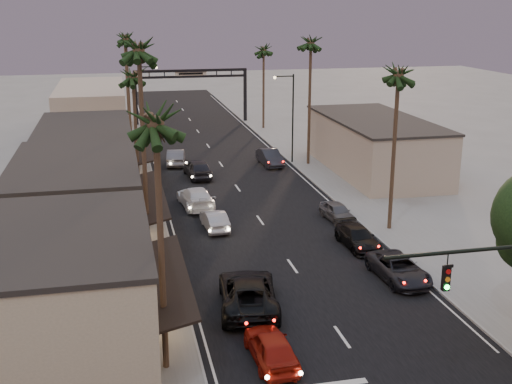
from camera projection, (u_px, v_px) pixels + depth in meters
name	position (u px, v px, depth m)	size (l,w,h in m)	color
ground	(232.00, 179.00, 59.32)	(200.00, 200.00, 0.00)	slate
road	(223.00, 167.00, 64.01)	(14.00, 120.00, 0.02)	black
sidewalk_left	(124.00, 155.00, 68.59)	(5.00, 92.00, 0.12)	slate
sidewalk_right	(295.00, 147.00, 72.52)	(5.00, 92.00, 0.12)	slate
storefront_near	(63.00, 293.00, 29.63)	(8.00, 12.00, 5.50)	tan
storefront_mid	(77.00, 204.00, 42.75)	(8.00, 14.00, 5.50)	gray
storefront_far	(86.00, 155.00, 57.81)	(8.00, 16.00, 5.00)	tan
storefront_dist	(92.00, 110.00, 79.22)	(8.00, 20.00, 6.00)	gray
building_right	(375.00, 146.00, 61.51)	(8.00, 18.00, 5.00)	gray
arch	(191.00, 82.00, 85.88)	(15.20, 0.40, 7.27)	black
streetlight_right	(290.00, 111.00, 63.94)	(2.13, 0.30, 9.00)	black
streetlight_left	(143.00, 98.00, 73.27)	(2.13, 0.30, 9.00)	black
palm_la	(155.00, 113.00, 25.28)	(3.20, 3.20, 13.20)	#38281C
palm_lb	(138.00, 44.00, 36.92)	(3.20, 3.20, 15.20)	#38281C
palm_lc	(133.00, 71.00, 50.86)	(3.20, 3.20, 12.20)	#38281C
palm_ld	(125.00, 35.00, 68.11)	(3.20, 3.20, 14.20)	#38281C
palm_ra	(399.00, 69.00, 42.89)	(3.20, 3.20, 13.20)	#38281C
palm_rb	(311.00, 39.00, 61.36)	(3.20, 3.20, 14.20)	#38281C
palm_rc	(264.00, 47.00, 80.65)	(3.20, 3.20, 12.20)	#38281C
palm_far	(124.00, 35.00, 90.00)	(3.20, 3.20, 13.20)	#38281C
oncoming_red	(271.00, 347.00, 28.84)	(1.77, 4.39, 1.50)	maroon
oncoming_pickup	(248.00, 292.00, 33.97)	(2.96, 6.42, 1.78)	black
oncoming_silver	(215.00, 220.00, 46.04)	(1.45, 4.14, 1.37)	#99999E
oncoming_white	(196.00, 197.00, 51.03)	(2.26, 5.57, 1.62)	silver
oncoming_dgrey	(198.00, 169.00, 59.74)	(2.03, 5.06, 1.72)	black
oncoming_grey_far	(176.00, 157.00, 64.60)	(1.67, 4.80, 1.58)	#525257
curbside_near	(399.00, 269.00, 37.52)	(2.33, 5.06, 1.41)	black
curbside_black	(358.00, 237.00, 42.59)	(1.91, 4.70, 1.36)	black
curbside_grey	(337.00, 212.00, 47.86)	(1.60, 3.98, 1.36)	#46464A
curbside_far	(270.00, 157.00, 64.36)	(1.70, 4.88, 1.61)	black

